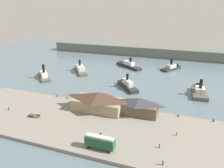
% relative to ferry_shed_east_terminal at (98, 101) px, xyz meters
% --- Properties ---
extents(ground_plane, '(320.00, 320.00, 0.00)m').
position_rel_ferry_shed_east_terminal_xyz_m(ground_plane, '(-2.46, 10.80, -5.10)').
color(ground_plane, slate).
extents(quay_promenade, '(110.00, 36.00, 1.20)m').
position_rel_ferry_shed_east_terminal_xyz_m(quay_promenade, '(-2.46, -11.20, -4.50)').
color(quay_promenade, gray).
rests_on(quay_promenade, ground).
extents(seawall_edge, '(110.00, 0.80, 1.00)m').
position_rel_ferry_shed_east_terminal_xyz_m(seawall_edge, '(-2.46, 7.20, -4.60)').
color(seawall_edge, '#666159').
rests_on(seawall_edge, ground).
extents(ferry_shed_east_terminal, '(21.02, 10.72, 7.68)m').
position_rel_ferry_shed_east_terminal_xyz_m(ferry_shed_east_terminal, '(0.00, 0.00, 0.00)').
color(ferry_shed_east_terminal, '#998466').
rests_on(ferry_shed_east_terminal, quay_promenade).
extents(ferry_shed_customs_shed, '(16.02, 8.07, 6.80)m').
position_rel_ferry_shed_east_terminal_xyz_m(ferry_shed_customs_shed, '(16.31, 2.12, -0.45)').
color(ferry_shed_customs_shed, brown).
rests_on(ferry_shed_customs_shed, quay_promenade).
extents(street_tram, '(9.23, 2.58, 4.40)m').
position_rel_ferry_shed_east_terminal_xyz_m(street_tram, '(11.47, -24.89, -1.34)').
color(street_tram, '#1E4C2D').
rests_on(street_tram, quay_promenade).
extents(horse_cart, '(5.39, 1.48, 1.87)m').
position_rel_ferry_shed_east_terminal_xyz_m(horse_cart, '(-20.45, -14.96, -2.97)').
color(horse_cart, brown).
rests_on(horse_cart, quay_promenade).
extents(pedestrian_near_east_shed, '(0.38, 0.38, 1.54)m').
position_rel_ferry_shed_east_terminal_xyz_m(pedestrian_near_east_shed, '(-34.63, -13.49, -3.20)').
color(pedestrian_near_east_shed, '#232328').
rests_on(pedestrian_near_east_shed, quay_promenade).
extents(pedestrian_near_west_shed, '(0.37, 0.37, 1.52)m').
position_rel_ferry_shed_east_terminal_xyz_m(pedestrian_near_west_shed, '(32.54, -8.95, -3.21)').
color(pedestrian_near_west_shed, '#6B5B4C').
rests_on(pedestrian_near_west_shed, quay_promenade).
extents(pedestrian_standing_center, '(0.43, 0.43, 1.73)m').
position_rel_ferry_shed_east_terminal_xyz_m(pedestrian_standing_center, '(8.88, -18.41, -3.11)').
color(pedestrian_standing_center, '#232328').
rests_on(pedestrian_standing_center, quay_promenade).
extents(pedestrian_by_tram, '(0.39, 0.39, 1.58)m').
position_rel_ferry_shed_east_terminal_xyz_m(pedestrian_by_tram, '(28.26, -17.90, -3.18)').
color(pedestrian_by_tram, '#3D4C42').
rests_on(pedestrian_by_tram, quay_promenade).
extents(pedestrian_at_waters_edge, '(0.41, 0.41, 1.68)m').
position_rel_ferry_shed_east_terminal_xyz_m(pedestrian_at_waters_edge, '(30.48, -25.57, -3.14)').
color(pedestrian_at_waters_edge, '#3D4C42').
rests_on(pedestrian_at_waters_edge, quay_promenade).
extents(mooring_post_center_east, '(0.44, 0.44, 0.90)m').
position_rel_ferry_shed_east_terminal_xyz_m(mooring_post_center_east, '(44.44, 5.79, -3.45)').
color(mooring_post_center_east, black).
rests_on(mooring_post_center_east, quay_promenade).
extents(mooring_post_west, '(0.44, 0.44, 0.90)m').
position_rel_ferry_shed_east_terminal_xyz_m(mooring_post_west, '(31.70, 5.23, -3.45)').
color(mooring_post_west, black).
rests_on(mooring_post_west, quay_promenade).
extents(mooring_post_center_west, '(0.44, 0.44, 0.90)m').
position_rel_ferry_shed_east_terminal_xyz_m(mooring_post_center_west, '(-24.00, 5.96, -3.45)').
color(mooring_post_center_west, black).
rests_on(mooring_post_center_west, quay_promenade).
extents(mooring_post_east, '(0.44, 0.44, 0.90)m').
position_rel_ferry_shed_east_terminal_xyz_m(mooring_post_east, '(-18.32, 5.40, -3.45)').
color(mooring_post_east, black).
rests_on(mooring_post_east, quay_promenade).
extents(ferry_departing_north, '(16.35, 18.09, 9.03)m').
position_rel_ferry_shed_east_terminal_xyz_m(ferry_departing_north, '(1.74, 33.34, -3.55)').
color(ferry_departing_north, '#23282D').
rests_on(ferry_departing_north, ground).
extents(ferry_moored_west, '(18.09, 18.40, 10.60)m').
position_rel_ferry_shed_east_terminal_xyz_m(ferry_moored_west, '(-51.57, 32.62, -3.70)').
color(ferry_moored_west, '#514C47').
rests_on(ferry_moored_west, ground).
extents(ferry_near_quay, '(23.55, 18.90, 8.69)m').
position_rel_ferry_shed_east_terminal_xyz_m(ferry_near_quay, '(-10.71, 74.92, -3.62)').
color(ferry_near_quay, '#23282D').
rests_on(ferry_near_quay, ground).
extents(ferry_mid_harbor, '(8.38, 19.41, 10.65)m').
position_rel_ferry_shed_east_terminal_xyz_m(ferry_mid_harbor, '(39.07, 37.84, -3.76)').
color(ferry_mid_harbor, '#514C47').
rests_on(ferry_mid_harbor, ground).
extents(ferry_approaching_west, '(13.25, 17.60, 9.61)m').
position_rel_ferry_shed_east_terminal_xyz_m(ferry_approaching_west, '(21.30, 79.63, -3.76)').
color(ferry_approaching_west, '#23282D').
rests_on(ferry_approaching_west, ground).
extents(ferry_outer_harbor, '(18.42, 21.72, 9.50)m').
position_rel_ferry_shed_east_terminal_xyz_m(ferry_outer_harbor, '(-37.06, 52.70, -3.61)').
color(ferry_outer_harbor, '#514C47').
rests_on(ferry_outer_harbor, ground).
extents(far_headland, '(180.00, 24.00, 8.00)m').
position_rel_ferry_shed_east_terminal_xyz_m(far_headland, '(-2.46, 120.80, -1.10)').
color(far_headland, '#60665B').
rests_on(far_headland, ground).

